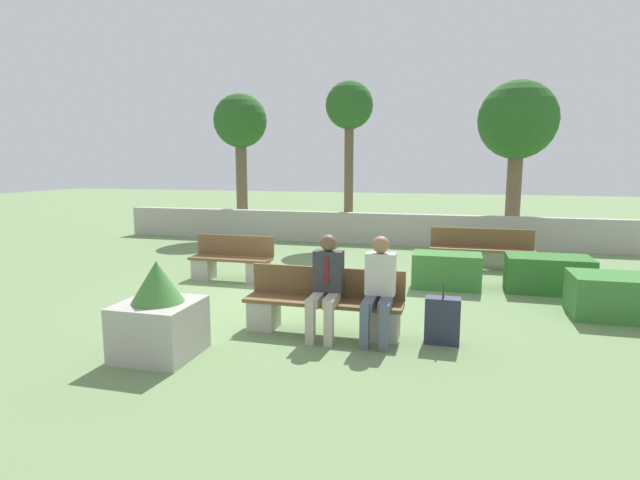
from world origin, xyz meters
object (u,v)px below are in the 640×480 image
person_seated_woman (379,284)px  tree_leftmost (240,126)px  suitcase (442,320)px  person_seated_man (326,281)px  tree_center_right (518,123)px  bench_left_side (481,253)px  bench_front (323,307)px  planter_corner_left (159,316)px  bench_right_side (231,264)px  tree_center_left (349,112)px

person_seated_woman → tree_leftmost: 10.63m
person_seated_woman → suitcase: bearing=7.4°
person_seated_man → tree_center_right: tree_center_right is taller
tree_leftmost → bench_left_side: bearing=-27.2°
suitcase → tree_center_right: tree_center_right is taller
bench_front → bench_left_side: same height
person_seated_man → planter_corner_left: bearing=-146.4°
person_seated_man → person_seated_woman: bearing=0.1°
bench_right_side → person_seated_woman: size_ratio=1.20×
bench_right_side → planter_corner_left: bearing=-69.8°
person_seated_woman → suitcase: (0.79, 0.10, -0.45)m
bench_front → bench_left_side: (2.27, 4.82, 0.00)m
bench_front → tree_leftmost: 10.24m
planter_corner_left → suitcase: size_ratio=1.44×
bench_right_side → person_seated_man: person_seated_man is taller
person_seated_man → bench_right_side: bearing=134.3°
person_seated_man → tree_center_left: bearing=99.6°
bench_front → bench_right_side: 3.52m
planter_corner_left → tree_center_left: (0.36, 9.36, 3.22)m
bench_left_side → tree_leftmost: (-7.13, 3.66, 3.07)m
planter_corner_left → person_seated_woman: bearing=25.5°
bench_front → tree_center_right: (3.28, 8.62, 3.00)m
bench_front → tree_center_left: size_ratio=0.47×
bench_right_side → planter_corner_left: planter_corner_left is taller
planter_corner_left → person_seated_man: bearing=33.6°
bench_front → bench_right_side: bearing=135.0°
person_seated_man → tree_center_left: size_ratio=0.29×
person_seated_woman → planter_corner_left: bearing=-154.5°
tree_leftmost → tree_center_right: 8.14m
person_seated_man → person_seated_woman: person_seated_woman is taller
tree_center_left → tree_center_right: size_ratio=1.02×
bench_front → planter_corner_left: (-1.67, -1.30, 0.14)m
tree_center_left → suitcase: bearing=-70.5°
suitcase → tree_center_right: size_ratio=0.18×
person_seated_man → tree_leftmost: 10.29m
person_seated_woman → planter_corner_left: 2.70m
person_seated_woman → tree_leftmost: bearing=123.1°
bench_front → suitcase: bench_front is taller
tree_leftmost → tree_center_right: size_ratio=0.98×
suitcase → tree_leftmost: (-6.42, 8.52, 3.11)m
bench_left_side → tree_center_right: 4.94m
tree_leftmost → tree_center_right: tree_center_right is taller
bench_left_side → tree_center_left: 5.89m
planter_corner_left → tree_center_left: 9.91m
bench_left_side → planter_corner_left: planter_corner_left is taller
person_seated_woman → tree_center_right: 9.47m
tree_leftmost → tree_center_right: bearing=1.0°
bench_front → tree_center_left: (-1.31, 8.07, 3.36)m
bench_right_side → planter_corner_left: size_ratio=1.41×
bench_left_side → person_seated_man: size_ratio=1.62×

